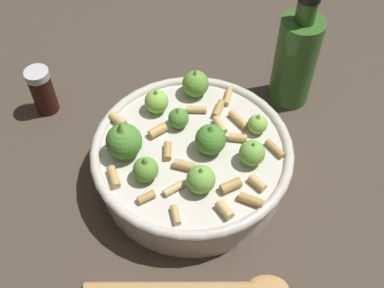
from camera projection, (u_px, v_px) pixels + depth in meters
name	position (u px, v px, depth m)	size (l,w,h in m)	color
ground_plane	(192.00, 175.00, 0.68)	(2.40, 2.40, 0.00)	#42382D
cooking_pan	(191.00, 157.00, 0.65)	(0.27, 0.27, 0.12)	beige
pepper_shaker	(42.00, 91.00, 0.73)	(0.04, 0.04, 0.08)	#33140F
olive_oil_bottle	(296.00, 58.00, 0.71)	(0.06, 0.06, 0.20)	#336023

